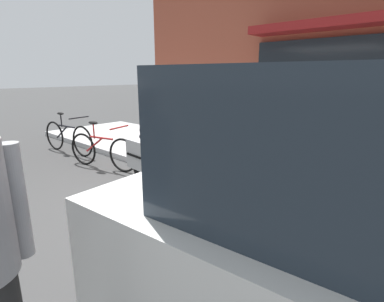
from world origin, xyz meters
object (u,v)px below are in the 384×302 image
(touring_motorcycle, at_px, (165,156))
(parked_bicycle, at_px, (102,150))
(sandwich_board_sign, at_px, (185,136))
(second_bicycle_by_cafe, at_px, (68,137))

(touring_motorcycle, distance_m, parked_bicycle, 1.89)
(touring_motorcycle, bearing_deg, sandwich_board_sign, 123.38)
(touring_motorcycle, relative_size, sandwich_board_sign, 2.29)
(touring_motorcycle, xyz_separation_m, second_bicycle_by_cafe, (-3.49, 0.14, -0.22))
(sandwich_board_sign, relative_size, second_bicycle_by_cafe, 0.54)
(parked_bicycle, height_order, sandwich_board_sign, sandwich_board_sign)
(parked_bicycle, distance_m, sandwich_board_sign, 1.62)
(touring_motorcycle, height_order, parked_bicycle, touring_motorcycle)
(touring_motorcycle, height_order, sandwich_board_sign, touring_motorcycle)
(parked_bicycle, distance_m, second_bicycle_by_cafe, 1.62)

